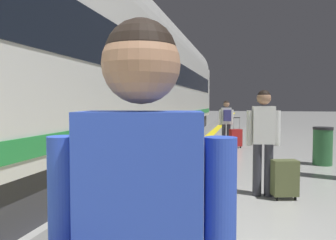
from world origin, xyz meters
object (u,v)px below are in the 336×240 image
at_px(high_speed_train, 72,57).
at_px(suitcase_mid, 236,138).
at_px(waste_bin, 323,146).
at_px(suitcase_near, 285,178).
at_px(passenger_near, 263,135).
at_px(passenger_mid, 226,120).

distance_m(high_speed_train, suitcase_mid, 6.00).
height_order(high_speed_train, waste_bin, high_speed_train).
distance_m(high_speed_train, suitcase_near, 5.06).
xyz_separation_m(suitcase_near, suitcase_mid, (-0.90, 5.81, 0.01)).
relative_size(high_speed_train, suitcase_near, 52.90).
xyz_separation_m(high_speed_train, suitcase_near, (4.35, -1.40, -2.17)).
bearing_deg(suitcase_near, suitcase_mid, 98.77).
distance_m(suitcase_near, suitcase_mid, 5.88).
xyz_separation_m(suitcase_near, waste_bin, (1.21, 3.21, 0.13)).
xyz_separation_m(passenger_near, suitcase_near, (0.32, -0.13, -0.65)).
bearing_deg(suitcase_mid, suitcase_near, -81.23).
relative_size(suitcase_near, waste_bin, 0.67).
distance_m(high_speed_train, passenger_mid, 5.74).
height_order(high_speed_train, passenger_mid, high_speed_train).
xyz_separation_m(passenger_near, waste_bin, (1.53, 3.08, -0.53)).
relative_size(passenger_near, suitcase_mid, 1.67).
bearing_deg(suitcase_near, passenger_near, 157.78).
height_order(suitcase_mid, waste_bin, suitcase_mid).
bearing_deg(waste_bin, passenger_mid, 131.47).
relative_size(passenger_near, suitcase_near, 2.78).
bearing_deg(passenger_near, high_speed_train, 162.45).
height_order(high_speed_train, suitcase_mid, high_speed_train).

